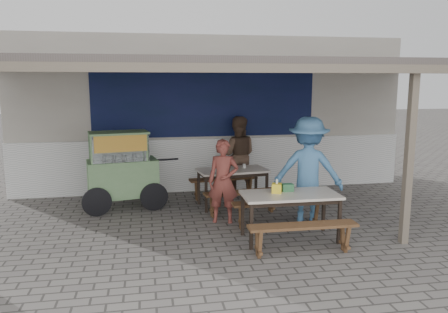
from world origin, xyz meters
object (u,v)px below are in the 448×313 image
object	(u,v)px
bench_left_street	(242,197)
bench_left_wall	(223,183)
patron_street_side	(223,181)
patron_right_table	(308,170)
donation_box	(287,188)
bench_right_street	(303,232)
bench_right_wall	(279,208)
patron_wall_side	(238,155)
table_left	(232,173)
condiment_bowl	(222,167)
table_right	(290,198)
tissue_box	(277,188)
vendor_cart	(122,167)
condiment_jar	(244,166)

from	to	relation	value
bench_left_street	bench_left_wall	world-z (taller)	same
bench_left_street	patron_street_side	xyz separation A→B (m)	(-0.43, -0.37, 0.41)
bench_left_street	patron_right_table	world-z (taller)	patron_right_table
donation_box	bench_right_street	bearing A→B (deg)	-90.90
bench_left_street	donation_box	xyz separation A→B (m)	(0.45, -1.28, 0.47)
bench_right_wall	patron_wall_side	world-z (taller)	patron_wall_side
table_left	condiment_bowl	distance (m)	0.24
table_left	patron_wall_side	distance (m)	1.07
bench_left_street	table_right	bearing A→B (deg)	-79.74
tissue_box	condiment_bowl	distance (m)	2.12
donation_box	condiment_bowl	xyz separation A→B (m)	(-0.71, 1.99, -0.03)
vendor_cart	bench_right_street	bearing A→B (deg)	-56.88
bench_left_wall	tissue_box	world-z (taller)	tissue_box
table_right	patron_street_side	xyz separation A→B (m)	(-0.87, 1.06, 0.07)
bench_right_wall	donation_box	xyz separation A→B (m)	(-0.00, -0.46, 0.47)
bench_left_street	patron_street_side	world-z (taller)	patron_street_side
bench_left_street	table_right	distance (m)	1.54
bench_left_street	table_left	bearing A→B (deg)	90.00
bench_right_wall	condiment_bowl	distance (m)	1.75
table_right	bench_right_street	xyz separation A→B (m)	(-0.01, -0.61, -0.33)
bench_left_wall	table_right	bearing A→B (deg)	-84.35
patron_wall_side	donation_box	bearing A→B (deg)	107.35
patron_wall_side	tissue_box	distance (m)	2.95
bench_left_street	tissue_box	distance (m)	1.45
bench_right_street	bench_right_wall	world-z (taller)	same
bench_right_wall	tissue_box	bearing A→B (deg)	-110.48
bench_left_street	patron_right_table	xyz separation A→B (m)	(1.04, -0.63, 0.60)
patron_wall_side	donation_box	distance (m)	2.90
patron_street_side	tissue_box	bearing A→B (deg)	-39.51
patron_right_table	tissue_box	distance (m)	1.07
patron_right_table	bench_left_street	bearing A→B (deg)	-9.71
donation_box	tissue_box	bearing A→B (deg)	-161.69
patron_right_table	donation_box	size ratio (longest dim) A/B	10.44
bench_left_street	patron_right_table	size ratio (longest dim) A/B	0.79
bench_right_street	patron_right_table	distance (m)	1.65
donation_box	bench_left_wall	bearing A→B (deg)	103.35
donation_box	table_right	bearing A→B (deg)	-91.36
patron_wall_side	condiment_bowl	distance (m)	1.04
patron_wall_side	patron_right_table	size ratio (longest dim) A/B	0.92
condiment_bowl	bench_left_street	bearing A→B (deg)	-69.27
bench_left_wall	bench_right_street	size ratio (longest dim) A/B	0.93
patron_wall_side	vendor_cart	bearing A→B (deg)	31.29
bench_left_street	vendor_cart	world-z (taller)	vendor_cart
bench_left_wall	bench_right_wall	xyz separation A→B (m)	(0.60, -2.04, 0.00)
table_right	condiment_jar	world-z (taller)	condiment_jar
table_right	condiment_bowl	bearing A→B (deg)	109.13
tissue_box	donation_box	size ratio (longest dim) A/B	0.83
patron_right_table	tissue_box	world-z (taller)	patron_right_table
bench_left_street	patron_right_table	distance (m)	1.35
patron_wall_side	condiment_bowl	bearing A→B (deg)	73.67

